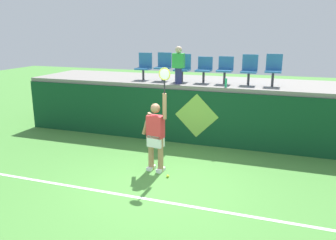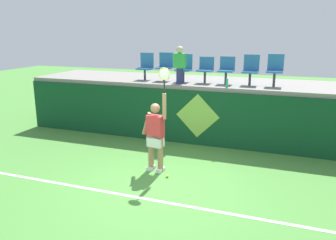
{
  "view_description": "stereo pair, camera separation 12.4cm",
  "coord_description": "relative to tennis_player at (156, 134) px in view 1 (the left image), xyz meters",
  "views": [
    {
      "loc": [
        2.39,
        -6.35,
        3.23
      ],
      "look_at": [
        -0.2,
        1.05,
        1.18
      ],
      "focal_mm": 36.96,
      "sensor_mm": 36.0,
      "label": 1
    },
    {
      "loc": [
        2.5,
        -6.31,
        3.23
      ],
      "look_at": [
        -0.2,
        1.05,
        1.18
      ],
      "focal_mm": 36.96,
      "sensor_mm": 36.0,
      "label": 2
    }
  ],
  "objects": [
    {
      "name": "stadium_chair_6",
      "position": [
        2.37,
        3.01,
        1.28
      ],
      "size": [
        0.44,
        0.42,
        0.89
      ],
      "color": "#38383D",
      "rests_on": "spectator_platform"
    },
    {
      "name": "stadium_chair_2",
      "position": [
        -0.28,
        3.01,
        1.23
      ],
      "size": [
        0.44,
        0.42,
        0.83
      ],
      "color": "#38383D",
      "rests_on": "spectator_platform"
    },
    {
      "name": "stadium_chair_1",
      "position": [
        -0.9,
        3.01,
        1.26
      ],
      "size": [
        0.44,
        0.42,
        0.86
      ],
      "color": "#38383D",
      "rests_on": "spectator_platform"
    },
    {
      "name": "stadium_chair_5",
      "position": [
        1.71,
        3.01,
        1.25
      ],
      "size": [
        0.44,
        0.42,
        0.86
      ],
      "color": "#38383D",
      "rests_on": "spectator_platform"
    },
    {
      "name": "stadium_chair_0",
      "position": [
        -1.55,
        3.01,
        1.23
      ],
      "size": [
        0.44,
        0.42,
        0.84
      ],
      "color": "#38383D",
      "rests_on": "spectator_platform"
    },
    {
      "name": "tennis_ball",
      "position": [
        0.39,
        -0.29,
        -0.88
      ],
      "size": [
        0.07,
        0.07,
        0.07
      ],
      "primitive_type": "sphere",
      "color": "#D1E533",
      "rests_on": "ground_plane"
    },
    {
      "name": "tennis_player",
      "position": [
        0.0,
        0.0,
        0.0
      ],
      "size": [
        0.75,
        0.32,
        2.44
      ],
      "color": "white",
      "rests_on": "ground_plane"
    },
    {
      "name": "stadium_chair_3",
      "position": [
        0.39,
        3.0,
        1.21
      ],
      "size": [
        0.44,
        0.42,
        0.76
      ],
      "color": "#38383D",
      "rests_on": "spectator_platform"
    },
    {
      "name": "stadium_chair_4",
      "position": [
        1.02,
        3.0,
        1.23
      ],
      "size": [
        0.44,
        0.42,
        0.79
      ],
      "color": "#38383D",
      "rests_on": "spectator_platform"
    },
    {
      "name": "wall_signage_mount",
      "position": [
        0.41,
        2.15,
        -0.91
      ],
      "size": [
        1.27,
        0.01,
        1.5
      ],
      "color": "#0F4223",
      "rests_on": "ground_plane"
    },
    {
      "name": "water_bottle",
      "position": [
        1.17,
        2.33,
        0.91
      ],
      "size": [
        0.06,
        0.06,
        0.25
      ],
      "primitive_type": "cylinder",
      "color": "#26B272",
      "rests_on": "spectator_platform"
    },
    {
      "name": "spectator_platform",
      "position": [
        0.39,
        3.42,
        0.72
      ],
      "size": [
        11.37,
        2.44,
        0.12
      ],
      "primitive_type": "cube",
      "color": "gray",
      "rests_on": "court_back_wall"
    },
    {
      "name": "court_baseline_stripe",
      "position": [
        0.39,
        -1.4,
        -0.91
      ],
      "size": [
        10.23,
        0.08,
        0.01
      ],
      "primitive_type": "cube",
      "color": "white",
      "rests_on": "ground_plane"
    },
    {
      "name": "court_back_wall",
      "position": [
        0.39,
        2.25,
        -0.12
      ],
      "size": [
        11.37,
        0.2,
        1.57
      ],
      "primitive_type": "cube",
      "color": "#0F4223",
      "rests_on": "ground_plane"
    },
    {
      "name": "ground_plane",
      "position": [
        0.39,
        -0.75,
        -0.91
      ],
      "size": [
        40.0,
        40.0,
        0.0
      ],
      "primitive_type": "plane",
      "color": "#478438"
    },
    {
      "name": "spectator_0",
      "position": [
        -0.28,
        2.57,
        1.35
      ],
      "size": [
        0.34,
        0.2,
        1.08
      ],
      "color": "navy",
      "rests_on": "spectator_platform"
    }
  ]
}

